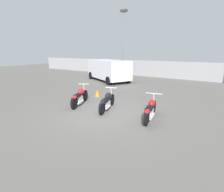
# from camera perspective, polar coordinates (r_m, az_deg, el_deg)

# --- Properties ---
(ground_plane) EXTENTS (60.00, 60.00, 0.00)m
(ground_plane) POSITION_cam_1_polar(r_m,az_deg,el_deg) (7.98, -2.19, -5.33)
(ground_plane) COLOR #5B5954
(fence_back) EXTENTS (40.00, 0.04, 1.71)m
(fence_back) POSITION_cam_1_polar(r_m,az_deg,el_deg) (18.65, 20.18, 7.90)
(fence_back) COLOR gray
(fence_back) RESTS_ON ground_plane
(light_pole_right) EXTENTS (0.70, 0.35, 6.73)m
(light_pole_right) POSITION_cam_1_polar(r_m,az_deg,el_deg) (19.13, 3.73, 18.39)
(light_pole_right) COLOR slate
(light_pole_right) RESTS_ON ground_plane
(motorcycle_slot_0) EXTENTS (0.92, 1.94, 1.00)m
(motorcycle_slot_0) POSITION_cam_1_polar(r_m,az_deg,el_deg) (9.07, -10.53, -0.26)
(motorcycle_slot_0) COLOR black
(motorcycle_slot_0) RESTS_ON ground_plane
(motorcycle_slot_1) EXTENTS (0.80, 1.95, 0.96)m
(motorcycle_slot_1) POSITION_cam_1_polar(r_m,az_deg,el_deg) (8.18, -1.64, -1.78)
(motorcycle_slot_1) COLOR black
(motorcycle_slot_1) RESTS_ON ground_plane
(motorcycle_slot_2) EXTENTS (0.71, 1.97, 0.96)m
(motorcycle_slot_2) POSITION_cam_1_polar(r_m,az_deg,el_deg) (7.21, 12.42, -4.49)
(motorcycle_slot_2) COLOR black
(motorcycle_slot_2) RESTS_ON ground_plane
(parked_van) EXTENTS (5.31, 4.03, 1.90)m
(parked_van) POSITION_cam_1_polar(r_m,az_deg,el_deg) (16.28, -1.29, 8.71)
(parked_van) COLOR silver
(parked_van) RESTS_ON ground_plane
(traffic_cone_near) EXTENTS (0.29, 0.29, 0.39)m
(traffic_cone_near) POSITION_cam_1_polar(r_m,az_deg,el_deg) (10.76, -4.85, 0.94)
(traffic_cone_near) COLOR orange
(traffic_cone_near) RESTS_ON ground_plane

